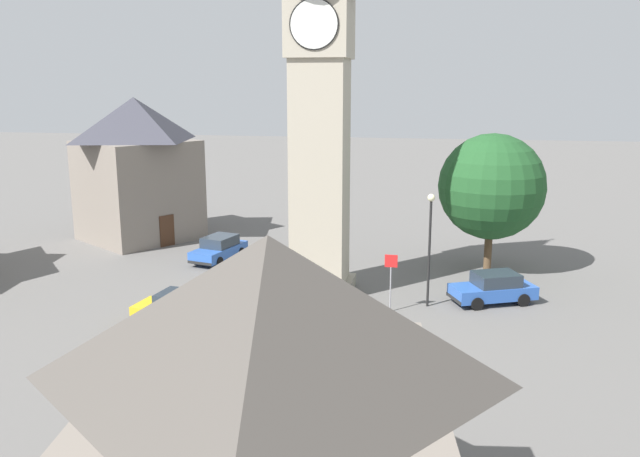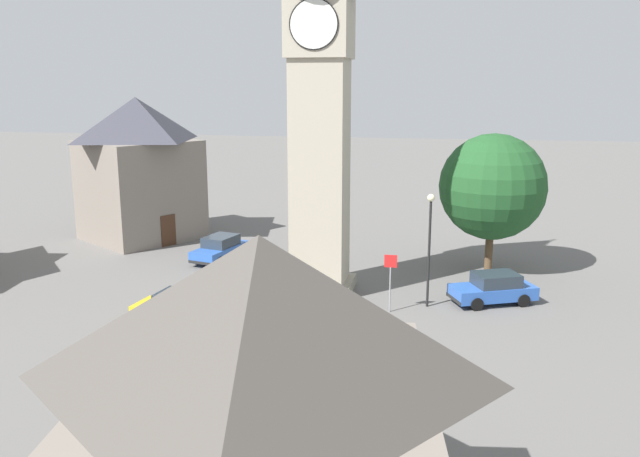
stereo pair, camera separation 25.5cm
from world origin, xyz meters
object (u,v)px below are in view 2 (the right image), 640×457
car_white_side (220,248)px  building_shop_left (139,168)px  building_terrace_right (263,427)px  car_red_corner (493,288)px  tree (493,187)px  road_sign (390,273)px  car_blue_kerb (180,309)px  lamp_post (430,233)px  clock_tower (320,46)px  pedestrian (279,330)px  car_silver_kerb (290,376)px

car_white_side → building_shop_left: (-7.37, 4.64, 4.22)m
building_terrace_right → car_red_corner: bearing=74.1°
building_shop_left → building_terrace_right: size_ratio=1.23×
car_red_corner → building_terrace_right: size_ratio=0.56×
tree → road_sign: size_ratio=2.84×
car_blue_kerb → lamp_post: size_ratio=0.78×
clock_tower → tree: size_ratio=2.66×
clock_tower → tree: (8.84, 5.61, -7.44)m
car_red_corner → building_terrace_right: (-5.84, -20.52, 3.29)m
building_terrace_right → lamp_post: bearing=82.2°
pedestrian → car_blue_kerb: bearing=156.2°
car_white_side → building_terrace_right: size_ratio=0.56×
car_silver_kerb → tree: 19.31m
car_blue_kerb → tree: tree is taller
pedestrian → road_sign: (3.91, 5.84, 0.89)m
car_red_corner → pedestrian: size_ratio=2.64×
building_shop_left → car_blue_kerb: bearing=-58.8°
building_shop_left → pedestrian: bearing=-50.6°
car_red_corner → car_white_side: size_ratio=1.01×
building_shop_left → tree: bearing=-9.3°
car_red_corner → pedestrian: pedestrian is taller
car_red_corner → pedestrian: (-8.83, -8.06, 0.25)m
car_red_corner → building_shop_left: (-23.34, 9.62, 4.22)m
road_sign → building_shop_left: bearing=147.3°
car_silver_kerb → road_sign: bearing=74.1°
building_terrace_right → pedestrian: bearing=103.5°
tree → road_sign: bearing=-121.9°
clock_tower → car_red_corner: (8.76, -0.18, -11.62)m
clock_tower → car_silver_kerb: 16.49m
clock_tower → car_silver_kerb: (1.23, -11.64, -11.62)m
pedestrian → tree: (8.90, 13.86, 3.93)m
car_white_side → building_terrace_right: bearing=-68.3°
road_sign → car_white_side: bearing=146.9°
tree → road_sign: 9.91m
building_terrace_right → clock_tower: bearing=98.0°
pedestrian → tree: size_ratio=0.21×
car_white_side → road_sign: road_sign is taller
car_red_corner → lamp_post: 4.45m
building_shop_left → car_white_side: bearing=-32.2°
car_silver_kerb → pedestrian: (-1.29, 3.39, 0.25)m
building_shop_left → road_sign: (18.43, -11.84, -3.08)m
clock_tower → car_blue_kerb: clock_tower is taller
clock_tower → pedestrian: (-0.06, -8.24, -11.37)m
car_silver_kerb → building_terrace_right: 9.79m
car_blue_kerb → car_white_side: (-1.95, 10.76, 0.00)m
lamp_post → clock_tower: bearing=167.0°
clock_tower → building_shop_left: bearing=147.1°
car_silver_kerb → car_white_side: 18.48m
car_blue_kerb → car_silver_kerb: bearing=-41.3°
building_shop_left → lamp_post: bearing=-28.0°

